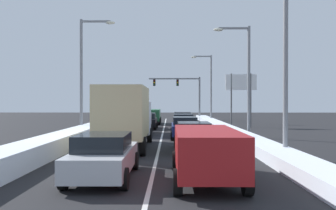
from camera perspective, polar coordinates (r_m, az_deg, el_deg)
name	(u,v)px	position (r m, az deg, el deg)	size (l,w,h in m)	color
ground_plane	(161,141)	(22.71, -1.20, -5.98)	(120.54, 120.54, 0.00)	black
lane_stripe_between_right_lane_and_center_lane	(162,134)	(27.32, -0.94, -4.87)	(0.14, 51.00, 0.01)	silver
snow_bank_right_shoulder	(229,131)	(27.69, 10.12, -4.26)	(1.47, 51.00, 0.53)	silver
snow_bank_left_shoulder	(95,129)	(27.91, -11.91, -3.90)	(1.58, 51.00, 0.85)	silver
suv_red_right_lane_nearest	(206,150)	(11.30, 6.33, -7.40)	(2.16, 4.90, 1.67)	maroon
sedan_tan_right_lane_second	(193,136)	(18.13, 4.23, -5.21)	(2.00, 4.50, 1.51)	#937F60
sedan_navy_right_lane_third	(185,127)	(24.49, 2.78, -3.71)	(2.00, 4.50, 1.51)	navy
sedan_charcoal_right_lane_fourth	(183,122)	(30.27, 2.53, -2.90)	(2.00, 4.50, 1.51)	#38383D
sedan_maroon_right_lane_fifth	(182,119)	(35.77, 2.38, -2.37)	(2.00, 4.50, 1.51)	maroon
sedan_silver_center_lane_nearest	(104,156)	(11.88, -10.54, -8.25)	(2.00, 4.50, 1.51)	#B7BABF
box_truck_center_lane_second	(126,114)	(18.98, -7.00, -1.51)	(2.53, 7.20, 3.36)	silver
suv_gray_center_lane_third	(138,122)	(27.34, -5.03, -2.74)	(2.16, 4.90, 1.67)	slate
sedan_black_center_lane_fourth	(147,121)	(33.04, -3.53, -2.61)	(2.00, 4.50, 1.51)	black
suv_green_center_lane_fifth	(152,115)	(40.20, -2.74, -1.69)	(2.16, 4.90, 1.67)	#1E5633
traffic_light_gantry	(184,89)	(50.44, 2.58, 2.71)	(7.54, 0.47, 6.20)	slate
street_lamp_right_near	(278,38)	(16.60, 17.77, 10.45)	(2.66, 0.36, 9.23)	gray
street_lamp_right_mid	(244,71)	(25.53, 12.40, 5.54)	(2.66, 0.36, 8.02)	gray
street_lamp_right_far	(208,82)	(43.75, 6.67, 3.75)	(2.66, 0.36, 8.45)	gray
street_lamp_left_mid	(86,67)	(26.78, -13.43, 6.14)	(2.66, 0.36, 8.76)	gray
roadside_sign_right	(241,88)	(36.34, 11.96, 2.79)	(3.20, 0.16, 5.50)	#59595B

